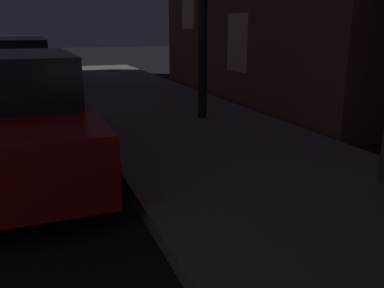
% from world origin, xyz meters
% --- Properties ---
extents(car_red, '(2.06, 4.60, 1.43)m').
position_xyz_m(car_red, '(2.85, 4.84, 0.71)').
color(car_red, maroon).
rests_on(car_red, ground).
extents(car_blue, '(2.20, 4.33, 1.43)m').
position_xyz_m(car_blue, '(2.85, 11.80, 0.72)').
color(car_blue, navy).
rests_on(car_blue, ground).
extents(car_green, '(2.29, 4.60, 1.43)m').
position_xyz_m(car_green, '(2.85, 17.32, 0.72)').
color(car_green, '#19592D').
rests_on(car_green, ground).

